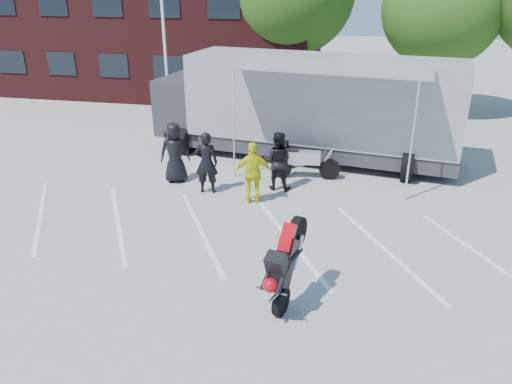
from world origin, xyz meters
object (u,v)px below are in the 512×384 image
at_px(tree_mid, 443,8).
at_px(spectator_leather_a, 175,153).
at_px(parked_motorcycle, 305,178).
at_px(transporter_truck, 306,157).
at_px(stunt_bike_rider, 293,296).
at_px(spectator_leather_b, 206,163).
at_px(flagpole, 168,9).
at_px(spectator_leather_c, 277,161).
at_px(spectator_hivis, 253,173).

distance_m(tree_mid, spectator_leather_a, 14.63).
bearing_deg(parked_motorcycle, tree_mid, -32.66).
bearing_deg(transporter_truck, tree_mid, 63.59).
height_order(parked_motorcycle, stunt_bike_rider, stunt_bike_rider).
distance_m(transporter_truck, parked_motorcycle, 2.13).
bearing_deg(tree_mid, spectator_leather_b, -124.31).
bearing_deg(flagpole, transporter_truck, -22.31).
height_order(spectator_leather_b, spectator_leather_c, spectator_leather_b).
height_order(stunt_bike_rider, spectator_leather_b, spectator_leather_b).
height_order(flagpole, tree_mid, flagpole).
bearing_deg(spectator_hivis, parked_motorcycle, -133.28).
bearing_deg(flagpole, spectator_hivis, -53.91).
bearing_deg(spectator_hivis, flagpole, -67.49).
xyz_separation_m(parked_motorcycle, spectator_leather_a, (-4.15, -1.14, 0.99)).
xyz_separation_m(spectator_leather_a, spectator_leather_c, (3.38, 0.07, -0.05)).
height_order(spectator_leather_a, spectator_leather_b, spectator_leather_a).
bearing_deg(stunt_bike_rider, tree_mid, 89.22).
distance_m(flagpole, spectator_leather_c, 8.95).
relative_size(tree_mid, parked_motorcycle, 3.28).
distance_m(flagpole, transporter_truck, 8.32).
bearing_deg(spectator_leather_a, spectator_leather_b, 131.37).
xyz_separation_m(parked_motorcycle, stunt_bike_rider, (0.55, -6.81, 0.00)).
height_order(spectator_leather_c, spectator_hivis, spectator_leather_c).
distance_m(transporter_truck, spectator_leather_a, 5.21).
height_order(tree_mid, spectator_hivis, tree_mid).
distance_m(spectator_leather_a, spectator_leather_b, 1.44).
relative_size(tree_mid, spectator_hivis, 4.09).
distance_m(parked_motorcycle, spectator_hivis, 2.77).
bearing_deg(stunt_bike_rider, spectator_leather_a, 143.80).
bearing_deg(transporter_truck, spectator_hivis, -96.00).
bearing_deg(spectator_leather_b, spectator_leather_a, -37.13).
bearing_deg(parked_motorcycle, spectator_leather_b, 116.48).
height_order(flagpole, spectator_hivis, flagpole).
bearing_deg(spectator_hivis, spectator_leather_b, -29.76).
bearing_deg(spectator_leather_a, stunt_bike_rider, 108.79).
relative_size(flagpole, stunt_bike_rider, 3.93).
height_order(parked_motorcycle, spectator_hivis, spectator_hivis).
relative_size(tree_mid, stunt_bike_rider, 3.77).
bearing_deg(spectator_hivis, spectator_leather_a, -35.13).
bearing_deg(spectator_leather_c, transporter_truck, -98.03).
xyz_separation_m(flagpole, spectator_leather_b, (3.44, -6.44, -4.07)).
bearing_deg(transporter_truck, spectator_leather_c, -92.25).
distance_m(tree_mid, spectator_leather_c, 12.77).
bearing_deg(spectator_leather_c, spectator_leather_a, 3.25).
bearing_deg(transporter_truck, stunt_bike_rider, -77.24).
distance_m(stunt_bike_rider, spectator_leather_b, 6.15).
xyz_separation_m(stunt_bike_rider, spectator_hivis, (-1.84, 4.54, 0.94)).
xyz_separation_m(parked_motorcycle, spectator_hivis, (-1.29, -2.27, 0.94)).
height_order(parked_motorcycle, spectator_leather_a, spectator_leather_a).
relative_size(tree_mid, transporter_truck, 0.66).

